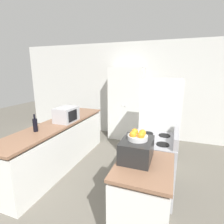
% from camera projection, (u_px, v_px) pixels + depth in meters
% --- Properties ---
extents(wall_back, '(7.00, 0.06, 2.60)m').
position_uv_depth(wall_back, '(132.00, 91.00, 4.92)').
color(wall_back, silver).
rests_on(wall_back, ground_plane).
extents(counter_left, '(0.60, 2.67, 0.89)m').
position_uv_depth(counter_left, '(59.00, 145.00, 3.43)').
color(counter_left, silver).
rests_on(counter_left, ground_plane).
extents(counter_right, '(0.60, 0.77, 0.89)m').
position_uv_depth(counter_right, '(142.00, 201.00, 1.96)').
color(counter_right, silver).
rests_on(counter_right, ground_plane).
extents(pantry_cabinet, '(0.89, 0.53, 1.93)m').
position_uv_depth(pantry_cabinet, '(126.00, 104.00, 4.75)').
color(pantry_cabinet, silver).
rests_on(pantry_cabinet, ground_plane).
extents(stove, '(0.66, 0.73, 1.05)m').
position_uv_depth(stove, '(153.00, 166.00, 2.65)').
color(stove, '#9E9EA3').
rests_on(stove, ground_plane).
extents(refrigerator, '(0.70, 0.71, 1.71)m').
position_uv_depth(refrigerator, '(160.00, 126.00, 3.25)').
color(refrigerator, white).
rests_on(refrigerator, ground_plane).
extents(microwave, '(0.34, 0.45, 0.28)m').
position_uv_depth(microwave, '(66.00, 115.00, 3.38)').
color(microwave, '#B2B2B7').
rests_on(microwave, counter_left).
extents(wine_bottle, '(0.07, 0.07, 0.29)m').
position_uv_depth(wine_bottle, '(35.00, 125.00, 2.83)').
color(wine_bottle, black).
rests_on(wine_bottle, counter_left).
extents(toaster_oven, '(0.34, 0.43, 0.23)m').
position_uv_depth(toaster_oven, '(137.00, 149.00, 1.95)').
color(toaster_oven, black).
rests_on(toaster_oven, counter_right).
extents(fruit_bowl, '(0.22, 0.22, 0.11)m').
position_uv_depth(fruit_bowl, '(138.00, 136.00, 1.91)').
color(fruit_bowl, silver).
rests_on(fruit_bowl, toaster_oven).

